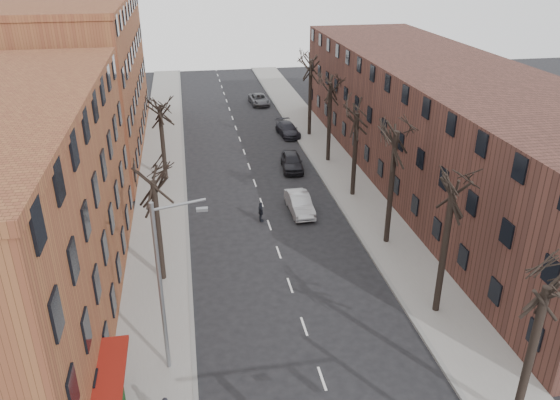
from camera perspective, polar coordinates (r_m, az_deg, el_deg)
sidewalk_left at (r=50.04m, az=-12.24°, el=2.53°), size 4.00×90.00×0.15m
sidewalk_right at (r=51.76m, az=5.72°, el=3.77°), size 4.00×90.00×0.15m
building_left_far at (r=57.54m, az=-20.85°, el=11.68°), size 12.00×28.00×14.00m
building_right at (r=48.58m, az=16.78°, el=7.53°), size 12.00×50.00×10.00m
tree_right_b at (r=32.71m, az=15.90°, el=-11.13°), size 5.20×5.20×10.80m
tree_right_c at (r=38.82m, az=11.01°, el=-4.39°), size 5.20×5.20×11.60m
tree_right_d at (r=45.52m, az=7.56°, el=0.47°), size 5.20×5.20×10.00m
tree_right_e at (r=52.58m, az=5.01°, el=4.06°), size 5.20×5.20×10.80m
tree_right_f at (r=59.89m, az=3.06°, el=6.78°), size 5.20×5.20×11.60m
tree_left_a at (r=34.91m, az=-12.06°, el=-8.13°), size 5.20×5.20×9.50m
tree_left_b at (r=49.12m, az=-11.79°, el=2.04°), size 5.20×5.20×9.50m
streetlight at (r=25.45m, az=-12.05°, el=-8.37°), size 2.45×0.22×9.03m
silver_sedan at (r=42.05m, az=2.06°, el=-0.36°), size 1.67×4.51×1.47m
parked_car_near at (r=50.21m, az=1.24°, el=4.06°), size 2.23×4.71×1.55m
parked_car_mid at (r=59.58m, az=0.82°, el=7.40°), size 2.31×4.82×1.35m
parked_car_far at (r=71.83m, az=-2.21°, el=10.47°), size 2.47×4.84×1.31m
pedestrian_crossing at (r=40.62m, az=-2.01°, el=-1.25°), size 0.52×0.96×1.56m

